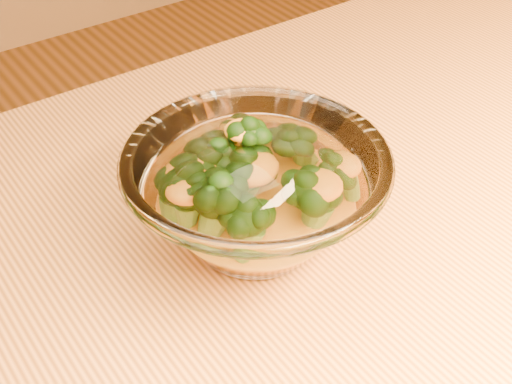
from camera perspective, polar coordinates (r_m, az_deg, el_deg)
glass_bowl at (r=0.50m, az=0.00°, el=-0.36°), size 0.19×0.19×0.08m
cheese_sauce at (r=0.51m, az=0.00°, el=-1.87°), size 0.10×0.10×0.03m
broccoli_heap at (r=0.50m, az=-0.97°, el=0.78°), size 0.13×0.12×0.06m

